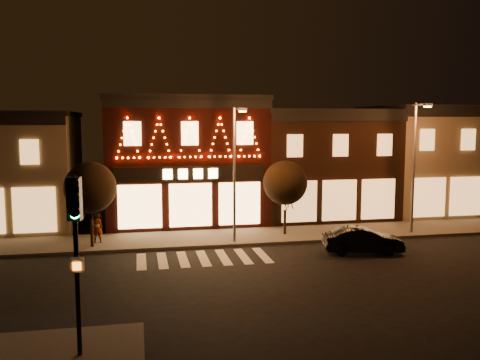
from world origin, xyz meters
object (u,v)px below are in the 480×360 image
object	(u,v)px
streetlamp_mid	(236,164)
traffic_signal_near	(75,231)
dark_sedan	(363,240)
pedestrian	(97,228)

from	to	relation	value
streetlamp_mid	traffic_signal_near	bearing A→B (deg)	-112.51
streetlamp_mid	dark_sedan	size ratio (longest dim) A/B	1.82
traffic_signal_near	dark_sedan	distance (m)	16.41
traffic_signal_near	streetlamp_mid	world-z (taller)	streetlamp_mid
streetlamp_mid	pedestrian	xyz separation A→B (m)	(-7.39, 1.35, -3.47)
traffic_signal_near	dark_sedan	world-z (taller)	traffic_signal_near
traffic_signal_near	dark_sedan	xyz separation A→B (m)	(12.91, 9.64, -3.09)
streetlamp_mid	pedestrian	size ratio (longest dim) A/B	4.51
streetlamp_mid	pedestrian	world-z (taller)	streetlamp_mid
streetlamp_mid	dark_sedan	world-z (taller)	streetlamp_mid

